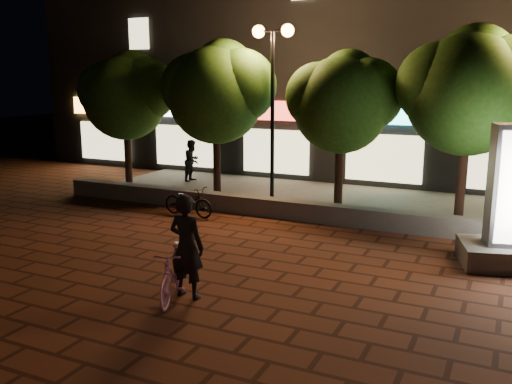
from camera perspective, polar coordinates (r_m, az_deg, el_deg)
The scene contains 13 objects.
ground at distance 11.44m, azimuth -1.98°, elevation -7.54°, with size 80.00×80.00×0.00m, color #572A1B.
retaining_wall at distance 14.88m, azimuth 5.10°, elevation -1.97°, with size 16.00×0.45×0.50m, color slate.
sidewalk at distance 17.24m, azimuth 7.98°, elevation -0.84°, with size 16.00×5.00×0.08m, color slate.
building_block at distance 23.14m, azimuth 13.35°, elevation 14.53°, with size 28.00×8.12×11.30m.
tree_far_left at distance 19.19m, azimuth -13.24°, elevation 10.05°, with size 3.36×2.80×4.63m.
tree_left at distance 17.23m, azimuth -3.94°, elevation 10.66°, with size 3.60×3.00×4.89m.
tree_mid at distance 15.68m, azimuth 9.10°, elevation 9.59°, with size 3.24×2.70×4.50m.
tree_right at distance 15.08m, azimuth 21.48°, elevation 10.18°, with size 3.72×3.10×5.07m.
street_lamp_left at distance 16.13m, azimuth 1.75°, elevation 12.68°, with size 1.26×0.36×5.18m.
scooter_pink at distance 9.67m, azimuth -8.66°, elevation -8.35°, with size 0.45×1.59×0.96m, color pink.
rider at distance 9.60m, azimuth -7.24°, elevation -5.63°, with size 0.68×0.44×1.86m, color black.
scooter_parked at distance 15.30m, azimuth -7.06°, elevation -0.97°, with size 0.56×1.61×0.85m, color black.
pedestrian at distance 20.03m, azimuth -6.65°, elevation 3.28°, with size 0.73×0.57×1.51m, color black.
Camera 1 is at (4.97, -9.57, 3.80)m, focal length 38.43 mm.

